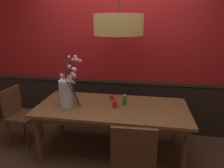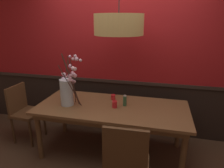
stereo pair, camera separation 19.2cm
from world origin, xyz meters
The scene contains 12 objects.
ground_plane centered at (0.00, 0.00, 0.00)m, with size 24.00×24.00×0.00m, color #4C3321.
back_wall centered at (0.00, 0.73, 1.44)m, with size 5.80×0.14×2.91m.
dining_table centered at (0.00, 0.00, 0.66)m, with size 2.06×0.91×0.73m.
chair_far_side_right centered at (0.28, 0.88, 0.52)m, with size 0.42×0.43×0.94m.
chair_far_side_left centered at (-0.29, 0.88, 0.52)m, with size 0.47×0.44×0.90m.
chair_head_west_end centered at (-1.44, 0.02, 0.52)m, with size 0.41×0.44×0.90m.
chair_near_side_right centered at (0.35, -0.86, 0.55)m, with size 0.45×0.40×0.98m.
vase_with_blossoms centered at (-0.60, -0.10, 0.95)m, with size 0.34×0.36×0.75m.
candle_holder_nearer_center centered at (-0.04, 0.24, 0.77)m, with size 0.07×0.07×0.08m.
candle_holder_nearer_edge centered at (0.04, -0.04, 0.78)m, with size 0.07×0.07×0.10m.
condiment_bottle centered at (0.17, 0.06, 0.81)m, with size 0.05×0.05×0.15m.
pendant_lamp centered at (0.07, 0.07, 1.81)m, with size 0.62×0.62×1.22m.
Camera 1 is at (0.42, -2.51, 1.87)m, focal length 32.36 mm.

